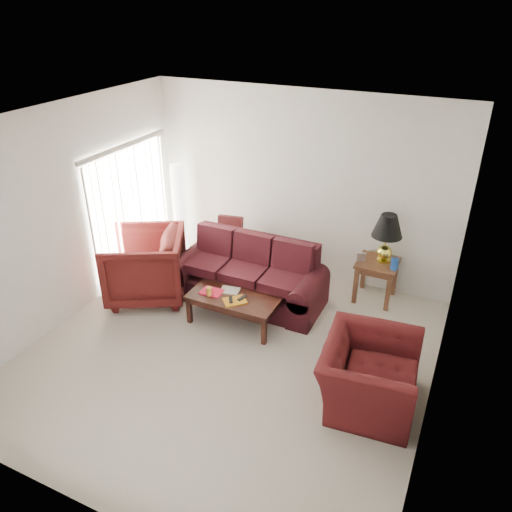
{
  "coord_description": "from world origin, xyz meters",
  "views": [
    {
      "loc": [
        2.54,
        -4.53,
        4.22
      ],
      "look_at": [
        0.0,
        0.85,
        1.05
      ],
      "focal_mm": 35.0,
      "sensor_mm": 36.0,
      "label": 1
    }
  ],
  "objects": [
    {
      "name": "magazine_orange",
      "position": [
        -0.18,
        0.55,
        0.46
      ],
      "size": [
        0.38,
        0.38,
        0.02
      ],
      "primitive_type": "cube",
      "rotation": [
        0.0,
        0.0,
        0.76
      ],
      "color": "#C57D17",
      "rests_on": "coffee_table"
    },
    {
      "name": "floor",
      "position": [
        0.0,
        0.0,
        0.0
      ],
      "size": [
        5.0,
        5.0,
        0.0
      ],
      "primitive_type": "plane",
      "color": "#BBAF9F",
      "rests_on": "ground"
    },
    {
      "name": "coffee_table",
      "position": [
        -0.25,
        0.66,
        0.22
      ],
      "size": [
        1.34,
        0.77,
        0.45
      ],
      "primitive_type": null,
      "rotation": [
        0.0,
        0.0,
        -0.11
      ],
      "color": "black",
      "rests_on": "ground"
    },
    {
      "name": "throw_pillow",
      "position": [
        -1.06,
        2.1,
        0.73
      ],
      "size": [
        0.44,
        0.27,
        0.43
      ],
      "primitive_type": "cube",
      "rotation": [
        -0.21,
        0.0,
        0.16
      ],
      "color": "black",
      "rests_on": "sofa"
    },
    {
      "name": "armchair_right",
      "position": [
        1.84,
        -0.06,
        0.39
      ],
      "size": [
        1.15,
        1.28,
        0.78
      ],
      "primitive_type": "imported",
      "rotation": [
        0.0,
        0.0,
        1.66
      ],
      "color": "#3D0E0F",
      "rests_on": "ground"
    },
    {
      "name": "magazine_red",
      "position": [
        -0.58,
        0.61,
        0.46
      ],
      "size": [
        0.31,
        0.24,
        0.02
      ],
      "primitive_type": "cube",
      "rotation": [
        0.0,
        0.0,
        0.02
      ],
      "color": "red",
      "rests_on": "coffee_table"
    },
    {
      "name": "sofa",
      "position": [
        -0.36,
        1.29,
        0.47
      ],
      "size": [
        2.33,
        1.01,
        0.95
      ],
      "primitive_type": null,
      "rotation": [
        0.0,
        0.0,
        0.0
      ],
      "color": "black",
      "rests_on": "ground"
    },
    {
      "name": "table_lamp",
      "position": [
        1.47,
        2.2,
        1.02
      ],
      "size": [
        0.45,
        0.45,
        0.75
      ],
      "primitive_type": null,
      "rotation": [
        0.0,
        0.0,
        0.0
      ],
      "color": "gold",
      "rests_on": "end_table"
    },
    {
      "name": "magazine_white",
      "position": [
        -0.37,
        0.76,
        0.45
      ],
      "size": [
        0.3,
        0.24,
        0.02
      ],
      "primitive_type": "cube",
      "rotation": [
        0.0,
        0.0,
        0.18
      ],
      "color": "silver",
      "rests_on": "coffee_table"
    },
    {
      "name": "blinds",
      "position": [
        -2.42,
        1.3,
        1.08
      ],
      "size": [
        0.1,
        2.0,
        2.16
      ],
      "primitive_type": "cube",
      "color": "silver",
      "rests_on": "ground"
    },
    {
      "name": "clock",
      "position": [
        1.17,
        2.06,
        0.72
      ],
      "size": [
        0.14,
        0.08,
        0.14
      ],
      "primitive_type": "cube",
      "rotation": [
        0.0,
        0.0,
        0.27
      ],
      "color": "silver",
      "rests_on": "end_table"
    },
    {
      "name": "yellow_glass",
      "position": [
        -0.57,
        0.53,
        0.51
      ],
      "size": [
        0.1,
        0.1,
        0.13
      ],
      "primitive_type": "cylinder",
      "rotation": [
        0.0,
        0.0,
        0.32
      ],
      "color": "gold",
      "rests_on": "coffee_table"
    },
    {
      "name": "remote_b",
      "position": [
        -0.11,
        0.64,
        0.47
      ],
      "size": [
        0.08,
        0.17,
        0.02
      ],
      "primitive_type": "cube",
      "rotation": [
        0.0,
        0.0,
        -0.21
      ],
      "color": "black",
      "rests_on": "coffee_table"
    },
    {
      "name": "end_table",
      "position": [
        1.41,
        2.15,
        0.32
      ],
      "size": [
        0.65,
        0.65,
        0.65
      ],
      "primitive_type": null,
      "rotation": [
        0.0,
        0.0,
        0.09
      ],
      "color": "#55261D",
      "rests_on": "ground"
    },
    {
      "name": "floor_lamp",
      "position": [
        -2.1,
        2.18,
        0.84
      ],
      "size": [
        0.36,
        0.36,
        1.69
      ],
      "primitive_type": null,
      "rotation": [
        0.0,
        0.0,
        0.39
      ],
      "color": "white",
      "rests_on": "ground"
    },
    {
      "name": "armchair_left",
      "position": [
        -1.81,
        0.73,
        0.53
      ],
      "size": [
        1.56,
        1.55,
        1.06
      ],
      "primitive_type": "imported",
      "rotation": [
        0.0,
        0.0,
        -1.08
      ],
      "color": "#461110",
      "rests_on": "ground"
    },
    {
      "name": "picture_frame",
      "position": [
        1.23,
        2.34,
        0.73
      ],
      "size": [
        0.2,
        0.21,
        0.05
      ],
      "primitive_type": "cube",
      "rotation": [
        1.36,
        0.0,
        0.6
      ],
      "color": "silver",
      "rests_on": "end_table"
    },
    {
      "name": "blue_canister",
      "position": [
        1.67,
        2.01,
        0.73
      ],
      "size": [
        0.14,
        0.14,
        0.17
      ],
      "primitive_type": "cylinder",
      "rotation": [
        0.0,
        0.0,
        0.33
      ],
      "color": "navy",
      "rests_on": "end_table"
    },
    {
      "name": "remote_a",
      "position": [
        -0.23,
        0.53,
        0.47
      ],
      "size": [
        0.13,
        0.16,
        0.02
      ],
      "primitive_type": "cube",
      "rotation": [
        0.0,
        0.0,
        0.55
      ],
      "color": "black",
      "rests_on": "coffee_table"
    }
  ]
}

